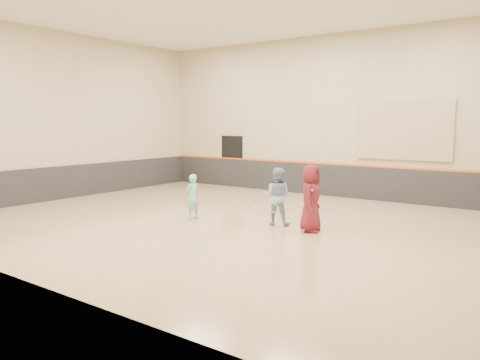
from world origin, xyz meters
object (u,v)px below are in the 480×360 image
Objects in this scene: instructor at (277,196)px; young_man at (311,198)px; girl at (192,197)px; spare_racket at (255,200)px.

instructor is 1.12m from young_man.
young_man is (3.44, 0.63, 0.21)m from girl.
girl is at bearing 85.67° from young_man.
instructor is at bearing 66.51° from young_man.
young_man is at bearing -38.64° from spare_racket.
girl is 3.50m from young_man.
spare_racket is at bearing 36.60° from young_man.
young_man is (1.11, -0.17, 0.08)m from instructor.
spare_racket is at bearing -171.86° from girl.
young_man reaches higher than instructor.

